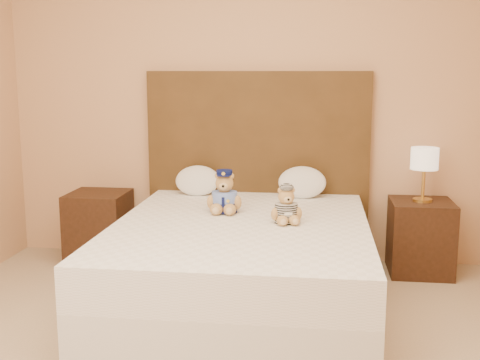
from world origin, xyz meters
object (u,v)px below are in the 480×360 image
lamp (424,161)px  nightstand_right (420,237)px  pillow_right (302,181)px  teddy_prisoner (286,205)px  bed (241,264)px  pillow_left (198,179)px  teddy_police (224,192)px  nightstand_left (99,226)px

lamp → nightstand_right: bearing=0.0°
nightstand_right → pillow_right: pillow_right is taller
teddy_prisoner → bed: bearing=168.9°
lamp → pillow_left: 1.71m
teddy_police → pillow_right: (0.51, 0.57, -0.02)m
bed → teddy_prisoner: bearing=4.3°
teddy_police → pillow_right: teddy_police is taller
bed → nightstand_left: 1.48m
bed → lamp: (1.25, 0.80, 0.57)m
teddy_police → teddy_prisoner: teddy_police is taller
teddy_prisoner → pillow_right: (0.08, 0.81, 0.01)m
lamp → pillow_right: bearing=178.1°
nightstand_left → pillow_left: 0.90m
teddy_police → teddy_prisoner: bearing=-30.8°
lamp → pillow_right: 0.91m
pillow_left → pillow_right: size_ratio=0.96×
bed → pillow_left: size_ratio=5.75×
teddy_police → pillow_left: bearing=115.9°
nightstand_right → nightstand_left: bearing=180.0°
nightstand_left → teddy_police: 1.30m
teddy_police → pillow_left: size_ratio=0.83×
bed → lamp: bearing=32.6°
pillow_left → teddy_police: bearing=-62.2°
bed → nightstand_left: same height
nightstand_right → pillow_right: 0.98m
lamp → teddy_prisoner: bearing=-141.1°
pillow_right → bed: bearing=-113.5°
nightstand_right → pillow_right: (-0.89, 0.03, 0.40)m
bed → teddy_prisoner: 0.48m
bed → teddy_police: size_ratio=6.94×
lamp → teddy_police: bearing=-158.9°
nightstand_right → teddy_prisoner: teddy_prisoner is taller
nightstand_right → teddy_prisoner: (-0.97, -0.78, 0.39)m
bed → teddy_prisoner: (0.28, 0.02, 0.39)m
lamp → teddy_police: 1.51m
nightstand_right → pillow_left: size_ratio=1.58×
nightstand_left → pillow_left: (0.80, 0.03, 0.40)m
bed → teddy_police: teddy_police is taller
bed → nightstand_right: bearing=32.6°
nightstand_right → lamp: 0.57m
lamp → pillow_left: lamp is taller
bed → lamp: size_ratio=5.00×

